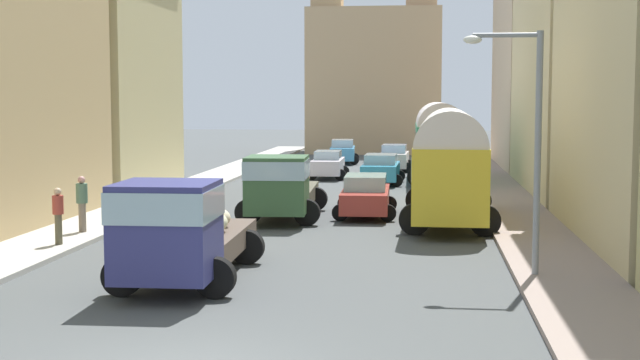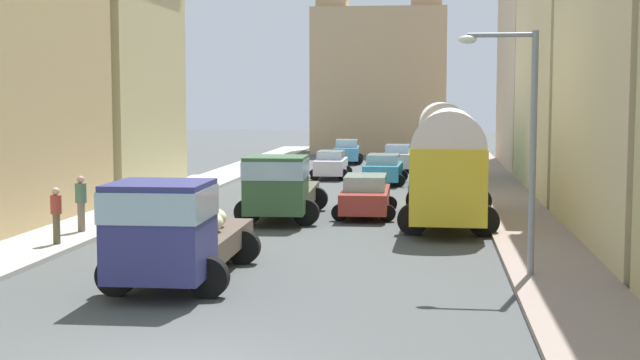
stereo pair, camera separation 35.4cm
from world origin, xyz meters
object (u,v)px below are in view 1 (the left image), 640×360
car_3 (381,169)px  pedestrian_0 (58,214)px  car_1 (343,151)px  parked_bus_1 (439,138)px  car_2 (366,195)px  cargo_truck_0 (181,229)px  cargo_truck_1 (282,186)px  parked_bus_0 (449,160)px  car_4 (394,158)px  streetlamp_near (526,130)px  car_0 (328,164)px  pedestrian_1 (82,202)px

car_3 → pedestrian_0: (-8.33, -20.40, 0.27)m
car_1 → pedestrian_0: bearing=-98.7°
parked_bus_1 → car_2: 14.11m
cargo_truck_0 → cargo_truck_1: size_ratio=0.97×
cargo_truck_1 → parked_bus_0: bearing=-0.5°
car_4 → streetlamp_near: bearing=-82.5°
car_0 → pedestrian_0: (-5.37, -23.14, 0.27)m
cargo_truck_0 → car_4: cargo_truck_0 is taller
parked_bus_1 → cargo_truck_0: 27.19m
car_0 → pedestrian_1: pedestrian_1 is taller
car_2 → car_3: 12.23m
parked_bus_0 → car_3: size_ratio=2.09×
car_1 → streetlamp_near: 37.76m
parked_bus_1 → car_0: size_ratio=2.20×
cargo_truck_0 → pedestrian_0: (-4.86, 4.51, -0.32)m
cargo_truck_1 → car_1: cargo_truck_1 is taller
parked_bus_0 → parked_bus_1: size_ratio=1.06×
parked_bus_0 → car_0: bearing=109.8°
parked_bus_1 → pedestrian_1: 22.65m
cargo_truck_1 → pedestrian_1: size_ratio=3.64×
car_3 → pedestrian_1: bearing=-115.4°
cargo_truck_1 → streetlamp_near: bearing=-52.0°
cargo_truck_1 → car_3: size_ratio=1.65×
parked_bus_0 → cargo_truck_1: parked_bus_0 is taller
cargo_truck_0 → pedestrian_1: 8.59m
car_4 → pedestrian_0: 29.59m
cargo_truck_1 → car_4: 21.88m
cargo_truck_1 → car_2: (2.89, 1.54, -0.48)m
pedestrian_1 → cargo_truck_1: bearing=36.7°
car_0 → car_4: bearing=56.5°
cargo_truck_0 → car_3: 25.16m
cargo_truck_1 → car_2: cargo_truck_1 is taller
cargo_truck_0 → car_0: cargo_truck_0 is taller
parked_bus_0 → pedestrian_1: 12.34m
parked_bus_0 → parked_bus_1: bearing=90.4°
parked_bus_1 → streetlamp_near: 24.84m
car_3 → car_4: bearing=86.9°
car_2 → pedestrian_1: bearing=-146.1°
car_1 → cargo_truck_1: bearing=-89.4°
cargo_truck_0 → car_3: bearing=82.1°
parked_bus_1 → cargo_truck_0: (-6.37, -26.42, -0.92)m
cargo_truck_0 → cargo_truck_1: (0.60, 11.15, -0.10)m
cargo_truck_0 → pedestrian_0: 6.64m
cargo_truck_0 → car_3: cargo_truck_0 is taller
cargo_truck_0 → cargo_truck_1: 11.16m
car_0 → car_2: car_2 is taller
car_2 → pedestrian_1: size_ratio=2.33×
parked_bus_1 → car_1: (-6.05, 12.12, -1.48)m
pedestrian_0 → parked_bus_1: bearing=62.9°
pedestrian_1 → pedestrian_0: bearing=-84.6°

